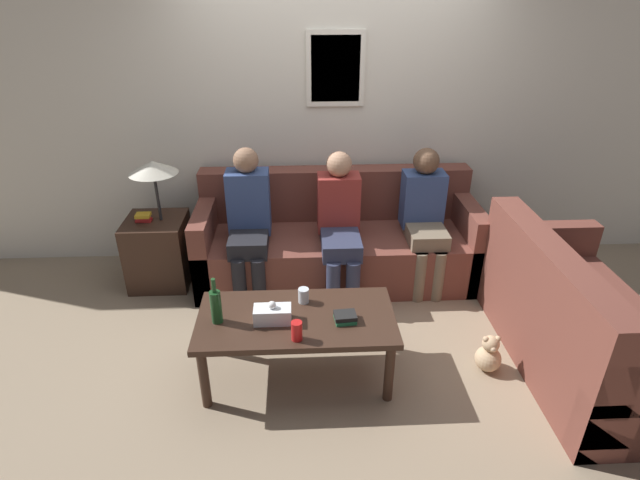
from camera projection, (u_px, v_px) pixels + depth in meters
ground_plane at (341, 305)px, 4.04m from camera, size 16.00×16.00×0.00m
wall_back at (334, 116)px, 4.29m from camera, size 9.00×0.08×2.60m
couch_main at (337, 242)px, 4.35m from camera, size 2.36×0.85×0.89m
couch_side at (577, 324)px, 3.30m from camera, size 0.85×1.64×0.89m
coffee_table at (296, 324)px, 3.15m from camera, size 1.24×0.62×0.47m
side_table_with_lamp at (158, 243)px, 4.21m from camera, size 0.50×0.49×1.09m
wine_bottle at (216, 306)px, 3.02m from camera, size 0.07×0.07×0.31m
drinking_glass at (304, 295)px, 3.24m from camera, size 0.07×0.07×0.10m
book_stack at (345, 317)px, 3.07m from camera, size 0.14×0.13×0.05m
soda_can at (297, 331)px, 2.90m from camera, size 0.07×0.07×0.12m
tissue_box at (273, 314)px, 3.05m from camera, size 0.23×0.12×0.14m
person_left at (249, 218)px, 3.99m from camera, size 0.34×0.57×1.20m
person_middle at (340, 221)px, 4.01m from camera, size 0.34×0.65×1.16m
person_right at (425, 214)px, 4.10m from camera, size 0.34×0.58×1.16m
teddy_bear at (489, 355)px, 3.33m from camera, size 0.17×0.17×0.27m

